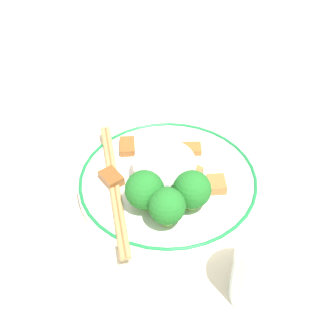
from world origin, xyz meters
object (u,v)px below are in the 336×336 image
broccoli_back_left (145,190)px  plate (168,181)px  drinking_glass (263,271)px  broccoli_back_right (192,190)px  broccoli_back_center (167,206)px  chopsticks (114,184)px

broccoli_back_left → plate: bearing=95.2°
drinking_glass → broccoli_back_right: bearing=155.1°
drinking_glass → broccoli_back_left: bearing=172.1°
broccoli_back_left → broccoli_back_center: bearing=-9.7°
broccoli_back_left → drinking_glass: drinking_glass is taller
plate → broccoli_back_center: size_ratio=4.45×
plate → chopsticks: (-0.05, -0.05, 0.01)m
chopsticks → drinking_glass: (0.23, -0.03, 0.03)m
plate → broccoli_back_right: (0.05, -0.03, 0.04)m
plate → broccoli_back_left: size_ratio=4.32×
broccoli_back_left → chopsticks: 0.06m
broccoli_back_center → chopsticks: broccoli_back_center is taller
broccoli_back_center → chopsticks: 0.10m
broccoli_back_right → broccoli_back_left: bearing=-145.0°
chopsticks → drinking_glass: size_ratio=2.04×
broccoli_back_right → chopsticks: 0.11m
broccoli_back_right → drinking_glass: 0.14m
chopsticks → drinking_glass: bearing=-7.6°
broccoli_back_left → chopsticks: size_ratio=0.31×
chopsticks → broccoli_back_right: bearing=14.7°
plate → broccoli_back_center: broccoli_back_center is taller
broccoli_back_center → drinking_glass: (0.14, -0.02, -0.00)m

